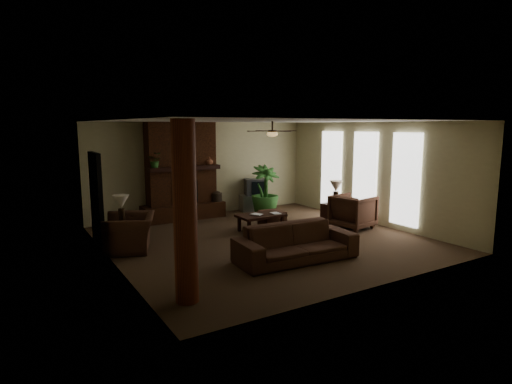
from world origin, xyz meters
TOP-DOWN VIEW (x-y plane):
  - room_shell at (0.00, 0.00)m, footprint 7.00×7.00m
  - fireplace at (-0.80, 3.22)m, footprint 2.40×0.70m
  - windows at (3.45, 0.20)m, footprint 0.08×3.65m
  - log_column at (-2.95, -2.40)m, footprint 0.36×0.36m
  - doorway at (-3.44, 1.80)m, footprint 0.10×1.00m
  - ceiling_fan at (0.40, 0.30)m, footprint 1.35×1.35m
  - sofa at (-0.30, -1.64)m, footprint 2.52×0.88m
  - armchair_left at (-2.97, 0.82)m, footprint 1.14×1.38m
  - armchair_right at (2.62, -0.25)m, footprint 1.06×1.11m
  - coffee_table at (0.39, 0.79)m, footprint 1.20×0.70m
  - ottoman at (0.95, 1.12)m, footprint 0.66×0.66m
  - tv_stand at (1.59, 3.15)m, footprint 0.95×0.69m
  - tv at (1.65, 3.14)m, footprint 0.78×0.70m
  - floor_vase at (0.20, 3.02)m, footprint 0.34×0.34m
  - floor_plant at (1.45, 2.28)m, footprint 0.87×1.54m
  - side_table_left at (-3.07, 1.04)m, footprint 0.53×0.53m
  - lamp_left at (-3.07, 1.03)m, footprint 0.45×0.45m
  - side_table_right at (2.56, 0.47)m, footprint 0.54×0.54m
  - lamp_right at (2.59, 0.42)m, footprint 0.39×0.39m
  - mantel_plant at (-1.65, 2.98)m, footprint 0.49×0.51m
  - mantel_vase at (-0.02, 3.00)m, footprint 0.22×0.23m
  - book_a at (0.16, 0.75)m, footprint 0.21×0.11m
  - book_b at (0.64, 0.66)m, footprint 0.21×0.05m

SIDE VIEW (x-z plane):
  - ottoman at x=0.95m, z-range 0.00..0.40m
  - tv_stand at x=1.59m, z-range 0.00..0.50m
  - side_table_left at x=-3.07m, z-range 0.00..0.55m
  - side_table_right at x=2.56m, z-range 0.00..0.55m
  - coffee_table at x=0.39m, z-range 0.16..0.59m
  - floor_plant at x=1.45m, z-range 0.00..0.86m
  - floor_vase at x=0.20m, z-range 0.05..0.82m
  - sofa at x=-0.30m, z-range 0.00..0.97m
  - armchair_right at x=2.62m, z-range 0.00..0.98m
  - armchair_left at x=-2.97m, z-range 0.00..1.04m
  - book_a at x=0.16m, z-range 0.43..0.72m
  - book_b at x=0.64m, z-range 0.43..0.72m
  - tv at x=1.65m, z-range 0.50..1.02m
  - lamp_left at x=-3.07m, z-range 0.68..1.33m
  - lamp_right at x=2.59m, z-range 0.68..1.33m
  - doorway at x=-3.44m, z-range 0.00..2.10m
  - fireplace at x=-0.80m, z-range -0.24..2.56m
  - windows at x=3.45m, z-range 0.17..2.53m
  - log_column at x=-2.95m, z-range 0.00..2.80m
  - room_shell at x=0.00m, z-range -2.10..4.90m
  - mantel_vase at x=-0.02m, z-range 1.56..1.78m
  - mantel_plant at x=-1.65m, z-range 1.56..1.89m
  - ceiling_fan at x=0.40m, z-range 2.34..2.72m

